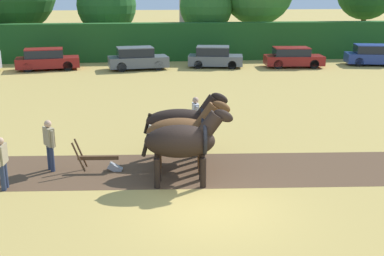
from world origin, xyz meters
TOP-DOWN VIEW (x-y plane):
  - ground_plane at (0.00, 0.00)m, footprint 240.00×240.00m
  - plowed_furrow_strip at (-4.82, 3.07)m, footprint 28.27×4.98m
  - hedgerow at (0.00, 27.13)m, footprint 60.62×1.36m
  - tree_center at (-4.58, 31.16)m, footprint 5.05×5.05m
  - tree_center_right at (3.81, 29.86)m, footprint 4.47×4.47m
  - draft_horse_lead_left at (-0.58, 1.66)m, footprint 2.73×1.15m
  - draft_horse_lead_right at (-0.49, 2.77)m, footprint 2.78×1.10m
  - draft_horse_trail_left at (-0.41, 3.89)m, footprint 2.89×1.00m
  - plow at (-3.05, 2.95)m, footprint 1.55×0.49m
  - farmer_at_plow at (-4.68, 3.19)m, footprint 0.43×0.58m
  - farmer_beside_team at (0.23, 5.76)m, footprint 0.23×0.68m
  - farmer_onlooker_left at (-5.76, 1.81)m, footprint 0.23×0.64m
  - parked_car_left at (-8.43, 23.36)m, footprint 4.55×2.41m
  - parked_car_center_left at (-2.04, 22.86)m, footprint 4.39×2.43m
  - parked_car_center at (3.60, 23.30)m, footprint 4.18×2.49m
  - parked_car_center_right at (9.31, 22.69)m, footprint 4.32×2.06m
  - parked_car_right at (15.67, 23.02)m, footprint 4.50×2.64m

SIDE VIEW (x-z plane):
  - ground_plane at x=0.00m, z-range 0.00..0.00m
  - plowed_furrow_strip at x=-4.82m, z-range 0.00..0.01m
  - plow at x=-3.05m, z-range -0.25..0.88m
  - parked_car_center_right at x=9.31m, z-range -0.02..1.44m
  - parked_car_center at x=3.60m, z-range -0.03..1.49m
  - parked_car_left at x=-8.43m, z-range -0.02..1.49m
  - parked_car_right at x=15.67m, z-range -0.03..1.51m
  - parked_car_center_left at x=-2.04m, z-range -0.03..1.56m
  - farmer_onlooker_left at x=-5.76m, z-range 0.11..1.68m
  - farmer_at_plow at x=-4.68m, z-range 0.13..1.79m
  - farmer_beside_team at x=0.23m, z-range 0.14..1.86m
  - draft_horse_lead_right at x=-0.49m, z-range 0.11..2.45m
  - draft_horse_trail_left at x=-0.41m, z-range 0.15..2.51m
  - draft_horse_lead_left at x=-0.58m, z-range 0.16..2.51m
  - hedgerow at x=0.00m, z-range 0.00..2.96m
  - tree_center_right at x=3.81m, z-range 0.93..7.29m
  - tree_center at x=-4.58m, z-range 0.83..7.55m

